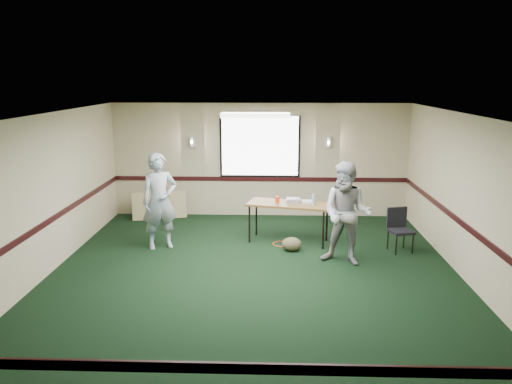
{
  "coord_description": "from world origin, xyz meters",
  "views": [
    {
      "loc": [
        0.31,
        -7.73,
        3.29
      ],
      "look_at": [
        0.0,
        1.3,
        1.2
      ],
      "focal_mm": 35.0,
      "sensor_mm": 36.0,
      "label": 1
    }
  ],
  "objects_px": {
    "projector": "(293,201)",
    "person_right": "(347,214)",
    "folding_table": "(289,206)",
    "conference_chair": "(399,226)",
    "person_left": "(160,201)"
  },
  "relations": [
    {
      "from": "person_left",
      "to": "person_right",
      "type": "height_order",
      "value": "person_left"
    },
    {
      "from": "conference_chair",
      "to": "person_left",
      "type": "distance_m",
      "value": 4.65
    },
    {
      "from": "projector",
      "to": "person_right",
      "type": "relative_size",
      "value": 0.15
    },
    {
      "from": "projector",
      "to": "person_right",
      "type": "height_order",
      "value": "person_right"
    },
    {
      "from": "person_right",
      "to": "conference_chair",
      "type": "bearing_deg",
      "value": 54.8
    },
    {
      "from": "folding_table",
      "to": "conference_chair",
      "type": "distance_m",
      "value": 2.18
    },
    {
      "from": "projector",
      "to": "conference_chair",
      "type": "bearing_deg",
      "value": -11.56
    },
    {
      "from": "person_right",
      "to": "folding_table",
      "type": "bearing_deg",
      "value": 151.26
    },
    {
      "from": "folding_table",
      "to": "projector",
      "type": "height_order",
      "value": "projector"
    },
    {
      "from": "projector",
      "to": "conference_chair",
      "type": "relative_size",
      "value": 0.33
    },
    {
      "from": "folding_table",
      "to": "person_right",
      "type": "distance_m",
      "value": 1.55
    },
    {
      "from": "projector",
      "to": "person_left",
      "type": "xyz_separation_m",
      "value": [
        -2.61,
        -0.47,
        0.08
      ]
    },
    {
      "from": "person_right",
      "to": "projector",
      "type": "bearing_deg",
      "value": 147.72
    },
    {
      "from": "person_left",
      "to": "folding_table",
      "type": "bearing_deg",
      "value": -15.17
    },
    {
      "from": "folding_table",
      "to": "conference_chair",
      "type": "height_order",
      "value": "conference_chair"
    }
  ]
}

